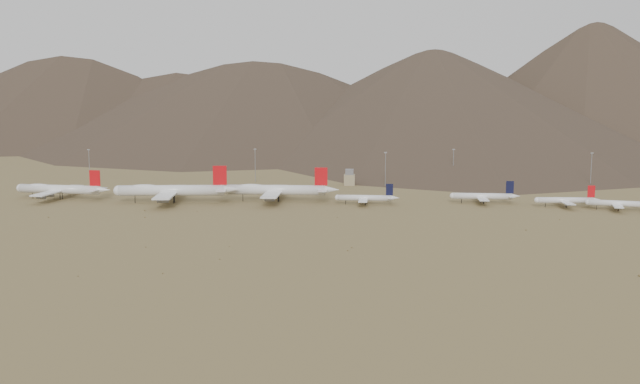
# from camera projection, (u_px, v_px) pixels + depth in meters

# --- Properties ---
(ground) EXTENTS (3000.00, 3000.00, 0.00)m
(ground) POSITION_uv_depth(u_px,v_px,m) (293.00, 213.00, 414.73)
(ground) COLOR olive
(ground) RESTS_ON ground
(mountain_ridge) EXTENTS (4400.00, 1000.00, 300.00)m
(mountain_ridge) POSITION_uv_depth(u_px,v_px,m) (343.00, 44.00, 1281.61)
(mountain_ridge) COLOR #4A3C2C
(mountain_ridge) RESTS_ON ground
(widebody_west) EXTENTS (66.06, 51.24, 19.67)m
(widebody_west) POSITION_uv_depth(u_px,v_px,m) (60.00, 189.00, 462.76)
(widebody_west) COLOR white
(widebody_west) RESTS_ON ground
(widebody_centre) EXTENTS (79.29, 61.31, 23.57)m
(widebody_centre) POSITION_uv_depth(u_px,v_px,m) (172.00, 190.00, 448.12)
(widebody_centre) COLOR white
(widebody_centre) RESTS_ON ground
(widebody_east) EXTENTS (74.51, 56.93, 22.13)m
(widebody_east) POSITION_uv_depth(u_px,v_px,m) (277.00, 190.00, 453.79)
(widebody_east) COLOR white
(widebody_east) RESTS_ON ground
(narrowbody_a) EXTENTS (40.30, 28.83, 13.29)m
(narrowbody_a) POSITION_uv_depth(u_px,v_px,m) (366.00, 198.00, 442.07)
(narrowbody_a) COLOR white
(narrowbody_a) RESTS_ON ground
(narrowbody_b) EXTENTS (43.92, 31.38, 14.49)m
(narrowbody_b) POSITION_uv_depth(u_px,v_px,m) (484.00, 196.00, 446.31)
(narrowbody_b) COLOR white
(narrowbody_b) RESTS_ON ground
(narrowbody_c) EXTENTS (40.58, 29.08, 13.38)m
(narrowbody_c) POSITION_uv_depth(u_px,v_px,m) (567.00, 200.00, 432.73)
(narrowbody_c) COLOR white
(narrowbody_c) RESTS_ON ground
(narrowbody_d) EXTENTS (39.06, 28.68, 13.07)m
(narrowbody_d) POSITION_uv_depth(u_px,v_px,m) (620.00, 203.00, 421.02)
(narrowbody_d) COLOR white
(narrowbody_d) RESTS_ON ground
(control_tower) EXTENTS (8.00, 8.00, 12.00)m
(control_tower) POSITION_uv_depth(u_px,v_px,m) (349.00, 178.00, 530.53)
(control_tower) COLOR #988967
(control_tower) RESTS_ON ground
(mast_far_west) EXTENTS (2.00, 0.60, 25.70)m
(mast_far_west) POSITION_uv_depth(u_px,v_px,m) (89.00, 164.00, 544.93)
(mast_far_west) COLOR gray
(mast_far_west) RESTS_ON ground
(mast_west) EXTENTS (2.00, 0.60, 25.70)m
(mast_west) POSITION_uv_depth(u_px,v_px,m) (255.00, 163.00, 549.04)
(mast_west) COLOR gray
(mast_west) RESTS_ON ground
(mast_centre) EXTENTS (2.00, 0.60, 25.70)m
(mast_centre) POSITION_uv_depth(u_px,v_px,m) (385.00, 168.00, 520.33)
(mast_centre) COLOR gray
(mast_centre) RESTS_ON ground
(mast_east) EXTENTS (2.00, 0.60, 25.70)m
(mast_east) POSITION_uv_depth(u_px,v_px,m) (453.00, 164.00, 546.87)
(mast_east) COLOR gray
(mast_east) RESTS_ON ground
(mast_far_east) EXTENTS (2.00, 0.60, 25.70)m
(mast_far_east) POSITION_uv_depth(u_px,v_px,m) (591.00, 168.00, 516.11)
(mast_far_east) COLOR gray
(mast_far_east) RESTS_ON ground
(desert_scrub) EXTENTS (436.01, 155.85, 0.77)m
(desert_scrub) POSITION_uv_depth(u_px,v_px,m) (322.00, 240.00, 338.66)
(desert_scrub) COLOR brown
(desert_scrub) RESTS_ON ground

